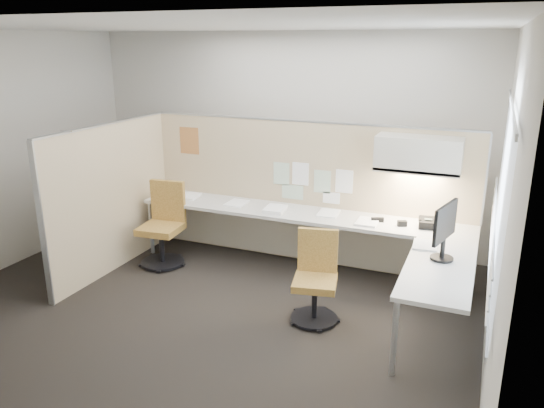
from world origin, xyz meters
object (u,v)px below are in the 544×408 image
at_px(chair_right, 316,280).
at_px(desk, 322,230).
at_px(phone, 428,223).
at_px(chair_left, 164,227).
at_px(monitor, 445,228).

bearing_deg(chair_right, desk, 91.89).
xyz_separation_m(chair_right, phone, (0.91, 1.08, 0.37)).
height_order(chair_right, phone, chair_right).
bearing_deg(chair_left, monitor, -11.93).
distance_m(desk, monitor, 1.59).
bearing_deg(monitor, phone, 29.76).
bearing_deg(desk, chair_right, -76.13).
bearing_deg(desk, monitor, -26.76).
xyz_separation_m(chair_left, phone, (3.09, 0.47, 0.31)).
distance_m(chair_left, chair_right, 2.26).
bearing_deg(chair_left, chair_right, -20.94).
height_order(chair_left, chair_right, chair_left).
bearing_deg(desk, phone, 8.27).
relative_size(desk, phone, 17.44).
bearing_deg(chair_left, phone, 3.37).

